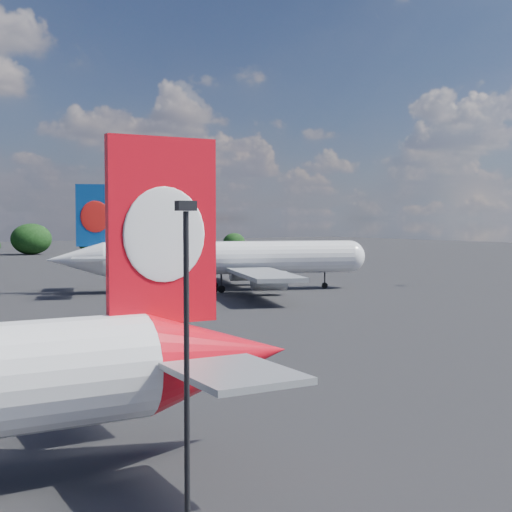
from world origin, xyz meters
TOP-DOWN VIEW (x-y plane):
  - china_southern_airliner at (40.25, 62.30)m, footprint 45.91×44.07m
  - apron_lamp_post at (-0.30, -11.21)m, footprint 0.55×0.30m

SIDE VIEW (x-z plane):
  - china_southern_airliner at x=40.25m, z-range -2.99..12.33m
  - apron_lamp_post at x=-0.30m, z-range 0.65..11.66m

